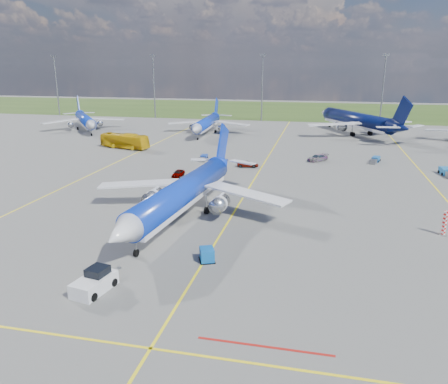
% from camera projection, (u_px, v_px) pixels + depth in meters
% --- Properties ---
extents(ground, '(400.00, 400.00, 0.00)m').
position_uv_depth(ground, '(216.00, 242.00, 50.11)').
color(ground, '#565654').
rests_on(ground, ground).
extents(grass_strip, '(400.00, 80.00, 0.01)m').
position_uv_depth(grass_strip, '(297.00, 110.00, 190.48)').
color(grass_strip, '#2D4719').
rests_on(grass_strip, ground).
extents(taxiway_lines, '(60.25, 160.00, 0.02)m').
position_uv_depth(taxiway_lines, '(254.00, 181.00, 75.99)').
color(taxiway_lines, yellow).
rests_on(taxiway_lines, ground).
extents(floodlight_masts, '(202.20, 0.50, 22.70)m').
position_uv_depth(floodlight_masts, '(321.00, 85.00, 147.39)').
color(floodlight_masts, slate).
rests_on(floodlight_masts, ground).
extents(warning_post, '(0.50, 0.50, 3.00)m').
position_uv_depth(warning_post, '(444.00, 223.00, 51.73)').
color(warning_post, red).
rests_on(warning_post, ground).
extents(bg_jet_nw, '(42.18, 43.84, 9.13)m').
position_uv_depth(bg_jet_nw, '(86.00, 130.00, 133.18)').
color(bg_jet_nw, '#0C2EB2').
rests_on(bg_jet_nw, ground).
extents(bg_jet_nnw, '(27.45, 35.22, 8.94)m').
position_uv_depth(bg_jet_nnw, '(207.00, 134.00, 126.90)').
color(bg_jet_nnw, '#0C2EB2').
rests_on(bg_jet_nnw, ground).
extents(bg_jet_n, '(51.77, 56.14, 11.84)m').
position_uv_depth(bg_jet_n, '(355.00, 134.00, 126.03)').
color(bg_jet_n, '#070F3B').
rests_on(bg_jet_n, ground).
extents(main_airliner, '(32.87, 41.16, 10.11)m').
position_uv_depth(main_airliner, '(184.00, 217.00, 58.05)').
color(main_airliner, '#0C2EB2').
rests_on(main_airliner, ground).
extents(pushback_tug, '(2.98, 6.15, 2.04)m').
position_uv_depth(pushback_tug, '(95.00, 282.00, 39.22)').
color(pushback_tug, silver).
rests_on(pushback_tug, ground).
extents(uld_container, '(1.94, 2.12, 1.38)m').
position_uv_depth(uld_container, '(207.00, 255.00, 45.13)').
color(uld_container, '#0C55A9').
rests_on(uld_container, ground).
extents(apron_bus, '(13.07, 6.10, 3.55)m').
position_uv_depth(apron_bus, '(125.00, 141.00, 104.73)').
color(apron_bus, gold).
rests_on(apron_bus, ground).
extents(service_car_a, '(1.69, 3.74, 1.25)m').
position_uv_depth(service_car_a, '(178.00, 173.00, 78.78)').
color(service_car_a, '#999999').
rests_on(service_car_a, ground).
extents(service_car_b, '(4.42, 2.51, 1.16)m').
position_uv_depth(service_car_b, '(248.00, 164.00, 86.09)').
color(service_car_b, '#999999').
rests_on(service_car_b, ground).
extents(service_car_c, '(4.81, 4.79, 1.40)m').
position_uv_depth(service_car_c, '(317.00, 158.00, 91.12)').
color(service_car_c, '#999999').
rests_on(service_car_c, ground).
extents(baggage_tug_w, '(2.03, 5.58, 1.22)m').
position_uv_depth(baggage_tug_w, '(447.00, 173.00, 79.32)').
color(baggage_tug_w, '#1B65A5').
rests_on(baggage_tug_w, ground).
extents(baggage_tug_c, '(1.46, 4.39, 0.97)m').
position_uv_depth(baggage_tug_c, '(203.00, 158.00, 92.19)').
color(baggage_tug_c, navy).
rests_on(baggage_tug_c, ground).
extents(baggage_tug_e, '(2.58, 4.85, 1.05)m').
position_uv_depth(baggage_tug_e, '(375.00, 160.00, 90.00)').
color(baggage_tug_e, '#1A59A0').
rests_on(baggage_tug_e, ground).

